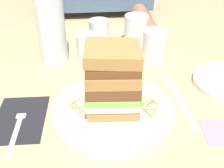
# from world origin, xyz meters

# --- Properties ---
(ground_plane) EXTENTS (3.00, 3.00, 0.00)m
(ground_plane) POSITION_xyz_m (0.00, 0.00, 0.00)
(ground_plane) COLOR tan
(main_plate) EXTENTS (0.26, 0.26, 0.02)m
(main_plate) POSITION_xyz_m (0.00, -0.01, 0.01)
(main_plate) COLOR white
(main_plate) RESTS_ON ground_plane
(sandwich) EXTENTS (0.12, 0.11, 0.14)m
(sandwich) POSITION_xyz_m (0.00, -0.01, 0.09)
(sandwich) COLOR #A87A42
(sandwich) RESTS_ON main_plate
(carrot_shred_0) EXTENTS (0.01, 0.02, 0.00)m
(carrot_shred_0) POSITION_xyz_m (-0.07, -0.02, 0.02)
(carrot_shred_0) COLOR orange
(carrot_shred_0) RESTS_ON main_plate
(carrot_shred_1) EXTENTS (0.02, 0.00, 0.00)m
(carrot_shred_1) POSITION_xyz_m (-0.08, -0.01, 0.02)
(carrot_shred_1) COLOR orange
(carrot_shred_1) RESTS_ON main_plate
(carrot_shred_2) EXTENTS (0.03, 0.01, 0.00)m
(carrot_shred_2) POSITION_xyz_m (-0.06, -0.03, 0.02)
(carrot_shred_2) COLOR orange
(carrot_shred_2) RESTS_ON main_plate
(carrot_shred_3) EXTENTS (0.02, 0.02, 0.00)m
(carrot_shred_3) POSITION_xyz_m (-0.08, 0.01, 0.02)
(carrot_shred_3) COLOR orange
(carrot_shred_3) RESTS_ON main_plate
(carrot_shred_4) EXTENTS (0.01, 0.03, 0.00)m
(carrot_shred_4) POSITION_xyz_m (-0.09, 0.00, 0.02)
(carrot_shred_4) COLOR orange
(carrot_shred_4) RESTS_ON main_plate
(carrot_shred_5) EXTENTS (0.01, 0.02, 0.00)m
(carrot_shred_5) POSITION_xyz_m (-0.08, 0.00, 0.02)
(carrot_shred_5) COLOR orange
(carrot_shred_5) RESTS_ON main_plate
(carrot_shred_6) EXTENTS (0.01, 0.03, 0.00)m
(carrot_shred_6) POSITION_xyz_m (0.09, -0.04, 0.02)
(carrot_shred_6) COLOR orange
(carrot_shred_6) RESTS_ON main_plate
(carrot_shred_7) EXTENTS (0.02, 0.03, 0.00)m
(carrot_shred_7) POSITION_xyz_m (0.07, 0.00, 0.02)
(carrot_shred_7) COLOR orange
(carrot_shred_7) RESTS_ON main_plate
(carrot_shred_8) EXTENTS (0.00, 0.02, 0.00)m
(carrot_shred_8) POSITION_xyz_m (0.05, -0.03, 0.02)
(carrot_shred_8) COLOR orange
(carrot_shred_8) RESTS_ON main_plate
(carrot_shred_9) EXTENTS (0.02, 0.02, 0.00)m
(carrot_shred_9) POSITION_xyz_m (0.08, -0.01, 0.02)
(carrot_shred_9) COLOR orange
(carrot_shred_9) RESTS_ON main_plate
(carrot_shred_10) EXTENTS (0.01, 0.02, 0.00)m
(carrot_shred_10) POSITION_xyz_m (0.09, -0.01, 0.02)
(carrot_shred_10) COLOR orange
(carrot_shred_10) RESTS_ON main_plate
(carrot_shred_11) EXTENTS (0.03, 0.00, 0.00)m
(carrot_shred_11) POSITION_xyz_m (0.08, -0.03, 0.02)
(carrot_shred_11) COLOR orange
(carrot_shred_11) RESTS_ON main_plate
(carrot_shred_12) EXTENTS (0.03, 0.00, 0.00)m
(carrot_shred_12) POSITION_xyz_m (0.07, -0.01, 0.02)
(carrot_shred_12) COLOR orange
(carrot_shred_12) RESTS_ON main_plate
(carrot_shred_13) EXTENTS (0.02, 0.03, 0.00)m
(carrot_shred_13) POSITION_xyz_m (0.07, -0.04, 0.02)
(carrot_shred_13) COLOR orange
(carrot_shred_13) RESTS_ON main_plate
(carrot_shred_14) EXTENTS (0.02, 0.02, 0.00)m
(carrot_shred_14) POSITION_xyz_m (0.08, -0.01, 0.02)
(carrot_shred_14) COLOR orange
(carrot_shred_14) RESTS_ON main_plate
(napkin_dark) EXTENTS (0.11, 0.15, 0.00)m
(napkin_dark) POSITION_xyz_m (-0.20, -0.02, 0.00)
(napkin_dark) COLOR black
(napkin_dark) RESTS_ON ground_plane
(fork) EXTENTS (0.02, 0.17, 0.00)m
(fork) POSITION_xyz_m (-0.20, -0.04, 0.00)
(fork) COLOR silver
(fork) RESTS_ON napkin_dark
(knife) EXTENTS (0.02, 0.20, 0.00)m
(knife) POSITION_xyz_m (0.16, 0.00, 0.00)
(knife) COLOR silver
(knife) RESTS_ON ground_plane
(juice_glass) EXTENTS (0.07, 0.07, 0.09)m
(juice_glass) POSITION_xyz_m (0.14, 0.21, 0.04)
(juice_glass) COLOR white
(juice_glass) RESTS_ON ground_plane
(water_bottle) EXTENTS (0.08, 0.08, 0.28)m
(water_bottle) POSITION_xyz_m (-0.14, 0.23, 0.13)
(water_bottle) COLOR silver
(water_bottle) RESTS_ON ground_plane
(empty_tumbler_0) EXTENTS (0.06, 0.06, 0.09)m
(empty_tumbler_0) POSITION_xyz_m (-0.01, 0.31, 0.05)
(empty_tumbler_0) COLOR silver
(empty_tumbler_0) RESTS_ON ground_plane
(empty_tumbler_1) EXTENTS (0.07, 0.07, 0.09)m
(empty_tumbler_1) POSITION_xyz_m (0.11, 0.34, 0.05)
(empty_tumbler_1) COLOR silver
(empty_tumbler_1) RESTS_ON ground_plane
(empty_tumbler_2) EXTENTS (0.06, 0.06, 0.08)m
(empty_tumbler_2) POSITION_xyz_m (-0.05, 0.22, 0.04)
(empty_tumbler_2) COLOR silver
(empty_tumbler_2) RESTS_ON ground_plane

